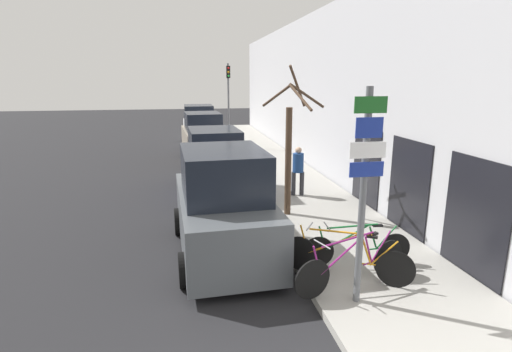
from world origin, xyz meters
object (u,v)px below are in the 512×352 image
(parked_car_1, at_px, (214,164))
(street_tree, at_px, (290,148))
(signpost, at_px, (364,189))
(parked_car_0, at_px, (223,208))
(parked_car_2, at_px, (203,139))
(bicycle_2, at_px, (357,247))
(traffic_light, at_px, (228,94))
(bicycle_0, at_px, (353,265))
(parked_car_3, at_px, (199,127))
(pedestrian_near, at_px, (298,168))
(bicycle_1, at_px, (346,258))

(parked_car_1, bearing_deg, street_tree, -61.31)
(signpost, bearing_deg, parked_car_0, 127.16)
(parked_car_0, relative_size, parked_car_2, 1.02)
(bicycle_2, relative_size, parked_car_2, 0.51)
(signpost, xyz_separation_m, traffic_light, (-0.33, 16.27, 0.89))
(parked_car_0, bearing_deg, bicycle_2, -30.54)
(bicycle_0, relative_size, parked_car_3, 0.53)
(bicycle_2, xyz_separation_m, parked_car_1, (-2.37, 6.36, 0.48))
(parked_car_0, relative_size, pedestrian_near, 2.79)
(bicycle_0, distance_m, parked_car_0, 3.07)
(street_tree, bearing_deg, signpost, -90.16)
(parked_car_2, bearing_deg, parked_car_1, -92.47)
(parked_car_3, bearing_deg, traffic_light, -53.40)
(signpost, xyz_separation_m, bicycle_2, (0.56, 1.28, -1.61))
(signpost, distance_m, parked_car_2, 13.52)
(signpost, distance_m, parked_car_1, 7.93)
(signpost, bearing_deg, bicycle_1, 81.67)
(pedestrian_near, distance_m, traffic_light, 10.17)
(parked_car_1, xyz_separation_m, parked_car_3, (-0.09, 10.73, 0.04))
(parked_car_2, relative_size, parked_car_3, 0.97)
(bicycle_2, bearing_deg, bicycle_0, 155.23)
(parked_car_1, bearing_deg, parked_car_2, 88.75)
(bicycle_0, distance_m, street_tree, 4.38)
(parked_car_2, xyz_separation_m, pedestrian_near, (2.69, -6.98, 0.02))
(parked_car_2, distance_m, pedestrian_near, 7.48)
(pedestrian_near, bearing_deg, street_tree, -107.73)
(traffic_light, bearing_deg, bicycle_0, -88.38)
(traffic_light, bearing_deg, bicycle_1, -88.34)
(bicycle_2, xyz_separation_m, street_tree, (-0.55, 3.33, 1.48))
(bicycle_1, distance_m, parked_car_3, 17.70)
(parked_car_0, height_order, parked_car_3, parked_car_0)
(parked_car_0, height_order, parked_car_1, parked_car_0)
(parked_car_0, relative_size, street_tree, 1.10)
(bicycle_1, height_order, parked_car_2, parked_car_2)
(parked_car_2, bearing_deg, signpost, -85.37)
(bicycle_0, bearing_deg, traffic_light, -16.31)
(bicycle_0, distance_m, parked_car_3, 18.01)
(parked_car_1, distance_m, parked_car_2, 5.70)
(parked_car_1, bearing_deg, bicycle_1, -76.61)
(parked_car_0, relative_size, parked_car_3, 0.99)
(bicycle_0, height_order, parked_car_1, parked_car_1)
(signpost, relative_size, bicycle_0, 1.50)
(parked_car_1, bearing_deg, traffic_light, 77.96)
(pedestrian_near, height_order, traffic_light, traffic_light)
(parked_car_0, bearing_deg, parked_car_3, 86.99)
(parked_car_0, xyz_separation_m, parked_car_2, (0.08, 10.70, -0.03))
(bicycle_2, bearing_deg, parked_car_3, 12.43)
(parked_car_3, bearing_deg, bicycle_2, -81.94)
(pedestrian_near, bearing_deg, parked_car_0, -120.86)
(signpost, relative_size, bicycle_2, 1.61)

